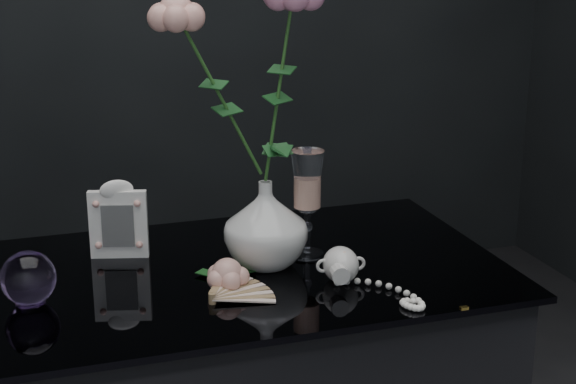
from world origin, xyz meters
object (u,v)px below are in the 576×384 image
object	(u,v)px
loose_rose	(227,274)
vase	(266,224)
picture_frame	(118,219)
paperweight	(28,278)
pearl_jar	(341,263)
wine_glass	(307,204)

from	to	relation	value
loose_rose	vase	bearing A→B (deg)	56.72
vase	picture_frame	world-z (taller)	vase
vase	paperweight	xyz separation A→B (m)	(-0.42, -0.04, -0.03)
paperweight	loose_rose	bearing A→B (deg)	-7.53
loose_rose	pearl_jar	size ratio (longest dim) A/B	0.72
vase	pearl_jar	bearing A→B (deg)	-46.35
wine_glass	loose_rose	size ratio (longest dim) A/B	1.25
loose_rose	pearl_jar	world-z (taller)	pearl_jar
wine_glass	pearl_jar	size ratio (longest dim) A/B	0.90
picture_frame	loose_rose	size ratio (longest dim) A/B	0.92
picture_frame	pearl_jar	size ratio (longest dim) A/B	0.66
picture_frame	loose_rose	bearing A→B (deg)	-38.26
vase	picture_frame	bearing A→B (deg)	153.33
picture_frame	loose_rose	world-z (taller)	picture_frame
loose_rose	picture_frame	bearing A→B (deg)	140.98
loose_rose	paperweight	bearing A→B (deg)	-172.80
vase	wine_glass	bearing A→B (deg)	14.62
pearl_jar	wine_glass	bearing A→B (deg)	105.17
paperweight	loose_rose	size ratio (longest dim) A/B	0.56
loose_rose	pearl_jar	bearing A→B (deg)	7.82
picture_frame	wine_glass	bearing A→B (deg)	-1.42
paperweight	pearl_jar	distance (m)	0.53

